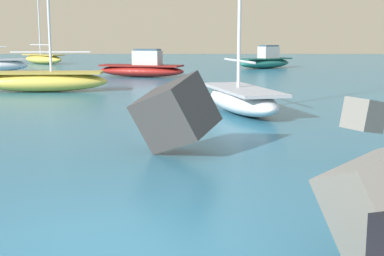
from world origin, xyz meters
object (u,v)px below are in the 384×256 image
boat_mid_centre (42,80)px  boat_mid_right (242,98)px  boat_near_left (142,68)px  boat_near_right (43,58)px  boat_near_centre (265,61)px

boat_mid_centre → boat_mid_right: size_ratio=1.20×
boat_near_left → boat_mid_right: bearing=-72.4°
boat_near_right → boat_mid_right: boat_mid_right is taller
boat_mid_right → boat_mid_centre: bearing=142.2°
boat_near_centre → boat_mid_centre: (-12.75, -19.12, -0.05)m
boat_mid_centre → boat_near_centre: bearing=56.3°
boat_near_centre → boat_mid_right: size_ratio=0.76×
boat_near_left → boat_mid_right: 17.08m
boat_near_right → boat_mid_centre: bearing=-73.6°
boat_near_centre → boat_near_left: bearing=-133.1°
boat_near_left → boat_near_centre: (9.07, 9.71, 0.03)m
boat_near_left → boat_near_right: (-11.26, 16.31, -0.04)m
boat_near_centre → boat_mid_centre: size_ratio=0.64×
boat_mid_centre → boat_mid_right: bearing=-37.8°
boat_near_left → boat_mid_centre: size_ratio=0.73×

